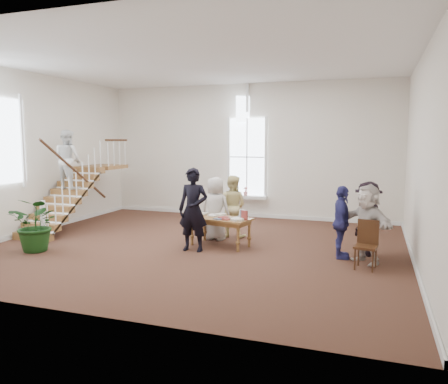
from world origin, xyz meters
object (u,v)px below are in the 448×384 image
at_px(woman_cluster_b, 368,219).
at_px(side_chair, 367,242).
at_px(library_table, 221,221).
at_px(police_officer, 193,210).
at_px(woman_cluster_a, 341,222).
at_px(elderly_woman, 215,209).
at_px(floor_plant, 37,224).
at_px(person_yellow, 232,206).
at_px(woman_cluster_c, 367,224).

bearing_deg(woman_cluster_b, side_chair, 20.33).
xyz_separation_m(library_table, police_officer, (-0.46, -0.65, 0.36)).
bearing_deg(woman_cluster_a, woman_cluster_b, -57.63).
bearing_deg(elderly_woman, woman_cluster_a, 171.69).
bearing_deg(police_officer, woman_cluster_b, 11.76).
height_order(library_table, floor_plant, floor_plant).
bearing_deg(person_yellow, woman_cluster_b, 170.59).
relative_size(person_yellow, side_chair, 1.69).
xyz_separation_m(woman_cluster_a, woman_cluster_b, (0.55, 0.45, 0.03)).
bearing_deg(elderly_woman, library_table, 126.31).
relative_size(person_yellow, woman_cluster_c, 0.98).
bearing_deg(floor_plant, woman_cluster_a, 14.08).
relative_size(elderly_woman, floor_plant, 1.29).
xyz_separation_m(woman_cluster_b, woman_cluster_c, (0.00, -0.65, 0.01)).
distance_m(police_officer, person_yellow, 1.80).
bearing_deg(woman_cluster_a, library_table, 79.11).
xyz_separation_m(library_table, woman_cluster_a, (2.91, -0.19, 0.18)).
height_order(police_officer, side_chair, police_officer).
bearing_deg(library_table, side_chair, -0.79).
height_order(floor_plant, side_chair, floor_plant).
distance_m(woman_cluster_a, floor_plant, 7.07).
distance_m(woman_cluster_a, woman_cluster_c, 0.58).
height_order(police_officer, woman_cluster_b, police_officer).
xyz_separation_m(woman_cluster_a, side_chair, (0.56, -0.61, -0.26)).
height_order(police_officer, woman_cluster_a, police_officer).
relative_size(library_table, floor_plant, 1.28).
distance_m(library_table, police_officer, 0.87).
bearing_deg(person_yellow, library_table, 97.14).
bearing_deg(elderly_woman, floor_plant, 40.20).
xyz_separation_m(elderly_woman, side_chair, (3.83, -1.40, -0.28)).
height_order(elderly_woman, woman_cluster_a, elderly_woman).
bearing_deg(floor_plant, woman_cluster_c, 11.60).
bearing_deg(woman_cluster_c, woman_cluster_b, 134.26).
xyz_separation_m(library_table, side_chair, (3.47, -0.80, -0.08)).
relative_size(elderly_woman, woman_cluster_c, 0.98).
height_order(police_officer, elderly_woman, police_officer).
distance_m(library_table, side_chair, 3.56).
bearing_deg(elderly_woman, side_chair, 165.16).
bearing_deg(police_officer, floor_plant, -161.50).
distance_m(library_table, person_yellow, 1.12).
height_order(elderly_woman, floor_plant, elderly_woman).
xyz_separation_m(woman_cluster_a, woman_cluster_c, (0.55, -0.20, 0.04)).
bearing_deg(floor_plant, person_yellow, 37.76).
bearing_deg(police_officer, woman_cluster_c, 2.49).
relative_size(woman_cluster_c, floor_plant, 1.32).
xyz_separation_m(woman_cluster_b, side_chair, (0.01, -1.06, -0.29)).
bearing_deg(floor_plant, side_chair, 8.50).
height_order(library_table, woman_cluster_c, woman_cluster_c).
relative_size(floor_plant, side_chair, 1.29).
xyz_separation_m(elderly_woman, floor_plant, (-3.58, -2.51, -0.19)).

